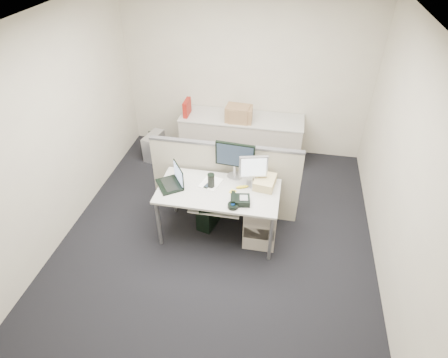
% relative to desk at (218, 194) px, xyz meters
% --- Properties ---
extents(floor, '(4.00, 4.50, 0.01)m').
position_rel_desk_xyz_m(floor, '(0.00, 0.00, -0.67)').
color(floor, black).
rests_on(floor, ground).
extents(ceiling, '(4.00, 4.50, 0.01)m').
position_rel_desk_xyz_m(ceiling, '(0.00, 0.00, 2.04)').
color(ceiling, white).
rests_on(ceiling, ground).
extents(wall_back, '(4.00, 0.02, 2.70)m').
position_rel_desk_xyz_m(wall_back, '(0.00, 2.25, 0.69)').
color(wall_back, '#C0B5A3').
rests_on(wall_back, ground).
extents(wall_front, '(4.00, 0.02, 2.70)m').
position_rel_desk_xyz_m(wall_front, '(0.00, -2.25, 0.69)').
color(wall_front, '#C0B5A3').
rests_on(wall_front, ground).
extents(wall_left, '(0.02, 4.50, 2.70)m').
position_rel_desk_xyz_m(wall_left, '(-2.00, 0.00, 0.69)').
color(wall_left, '#C0B5A3').
rests_on(wall_left, ground).
extents(wall_right, '(0.02, 4.50, 2.70)m').
position_rel_desk_xyz_m(wall_right, '(2.00, 0.00, 0.69)').
color(wall_right, '#C0B5A3').
rests_on(wall_right, ground).
extents(desk, '(1.50, 0.75, 0.73)m').
position_rel_desk_xyz_m(desk, '(0.00, 0.00, 0.00)').
color(desk, '#B3B0A9').
rests_on(desk, floor).
extents(keyboard_tray, '(0.62, 0.32, 0.02)m').
position_rel_desk_xyz_m(keyboard_tray, '(0.00, -0.18, -0.04)').
color(keyboard_tray, '#B3B0A9').
rests_on(keyboard_tray, desk).
extents(drawer_pedestal, '(0.40, 0.55, 0.65)m').
position_rel_desk_xyz_m(drawer_pedestal, '(0.55, 0.05, -0.34)').
color(drawer_pedestal, '#B2A698').
rests_on(drawer_pedestal, floor).
extents(cubicle_partition, '(2.00, 0.06, 1.10)m').
position_rel_desk_xyz_m(cubicle_partition, '(0.00, 0.45, -0.11)').
color(cubicle_partition, '#A79F8C').
rests_on(cubicle_partition, floor).
extents(back_counter, '(2.00, 0.60, 0.72)m').
position_rel_desk_xyz_m(back_counter, '(0.00, 1.93, -0.30)').
color(back_counter, '#B2A698').
rests_on(back_counter, floor).
extents(monitor_main, '(0.51, 0.23, 0.50)m').
position_rel_desk_xyz_m(monitor_main, '(0.15, 0.32, 0.31)').
color(monitor_main, black).
rests_on(monitor_main, desk).
extents(monitor_small, '(0.38, 0.25, 0.42)m').
position_rel_desk_xyz_m(monitor_small, '(0.40, 0.18, 0.28)').
color(monitor_small, '#B7B7BC').
rests_on(monitor_small, desk).
extents(laptop, '(0.42, 0.44, 0.27)m').
position_rel_desk_xyz_m(laptop, '(-0.62, -0.02, 0.20)').
color(laptop, black).
rests_on(laptop, desk).
extents(trackball, '(0.15, 0.15, 0.05)m').
position_rel_desk_xyz_m(trackball, '(0.23, -0.28, 0.09)').
color(trackball, black).
rests_on(trackball, desk).
extents(desk_phone, '(0.25, 0.22, 0.07)m').
position_rel_desk_xyz_m(desk_phone, '(0.30, -0.18, 0.10)').
color(desk_phone, black).
rests_on(desk_phone, desk).
extents(paper_stack, '(0.29, 0.33, 0.01)m').
position_rel_desk_xyz_m(paper_stack, '(-0.12, 0.12, 0.07)').
color(paper_stack, white).
rests_on(paper_stack, desk).
extents(sticky_pad, '(0.09, 0.09, 0.01)m').
position_rel_desk_xyz_m(sticky_pad, '(0.18, 0.00, 0.07)').
color(sticky_pad, yellow).
rests_on(sticky_pad, desk).
extents(travel_mug, '(0.11, 0.11, 0.18)m').
position_rel_desk_xyz_m(travel_mug, '(-0.10, 0.05, 0.16)').
color(travel_mug, black).
rests_on(travel_mug, desk).
extents(banana, '(0.17, 0.10, 0.04)m').
position_rel_desk_xyz_m(banana, '(0.28, 0.10, 0.08)').
color(banana, '#FFF82F').
rests_on(banana, desk).
extents(cellphone, '(0.09, 0.13, 0.02)m').
position_rel_desk_xyz_m(cellphone, '(-0.15, 0.05, 0.07)').
color(cellphone, black).
rests_on(cellphone, desk).
extents(manila_folders, '(0.28, 0.34, 0.12)m').
position_rel_desk_xyz_m(manila_folders, '(0.55, 0.20, 0.12)').
color(manila_folders, '#E3C388').
rests_on(manila_folders, desk).
extents(keyboard, '(0.50, 0.26, 0.03)m').
position_rel_desk_xyz_m(keyboard, '(0.05, -0.22, -0.02)').
color(keyboard, black).
rests_on(keyboard, keyboard_tray).
extents(pc_tower_desk, '(0.31, 0.52, 0.46)m').
position_rel_desk_xyz_m(pc_tower_desk, '(-0.15, 0.20, -0.44)').
color(pc_tower_desk, black).
rests_on(pc_tower_desk, floor).
extents(pc_tower_spare_dark, '(0.32, 0.45, 0.39)m').
position_rel_desk_xyz_m(pc_tower_spare_dark, '(-1.45, 1.64, -0.47)').
color(pc_tower_spare_dark, black).
rests_on(pc_tower_spare_dark, floor).
extents(pc_tower_spare_silver, '(0.28, 0.49, 0.43)m').
position_rel_desk_xyz_m(pc_tower_spare_silver, '(-1.46, 1.63, -0.45)').
color(pc_tower_spare_silver, '#B7B7BC').
rests_on(pc_tower_spare_silver, floor).
extents(cardboard_box_left, '(0.38, 0.30, 0.27)m').
position_rel_desk_xyz_m(cardboard_box_left, '(-0.05, 1.81, 0.19)').
color(cardboard_box_left, '#A26F49').
rests_on(cardboard_box_left, back_counter).
extents(cardboard_box_right, '(0.37, 0.30, 0.26)m').
position_rel_desk_xyz_m(cardboard_box_right, '(0.00, 1.81, 0.18)').
color(cardboard_box_right, '#A26F49').
rests_on(cardboard_box_right, back_counter).
extents(red_binder, '(0.07, 0.30, 0.28)m').
position_rel_desk_xyz_m(red_binder, '(-0.90, 1.87, 0.19)').
color(red_binder, maroon).
rests_on(red_binder, back_counter).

